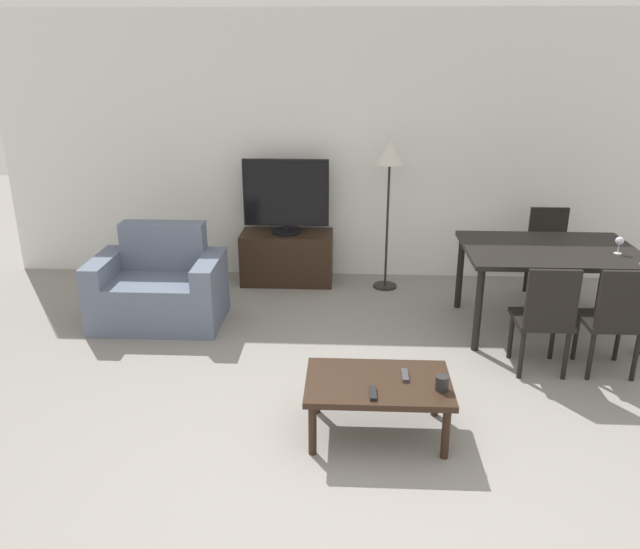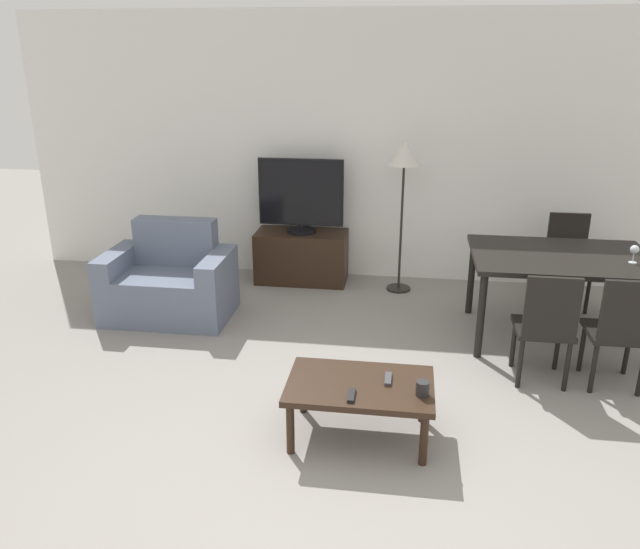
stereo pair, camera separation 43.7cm
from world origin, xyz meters
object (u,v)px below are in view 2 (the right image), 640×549
wine_glass_center (635,251)px  cup_white_near (423,388)px  armchair (170,284)px  coffee_table (360,390)px  tv (301,196)px  remote_primary (388,379)px  tv_stand (302,257)px  dining_chair_near (546,324)px  dining_chair_near_right (621,328)px  floor_lamp (404,163)px  dining_table (561,264)px  remote_secondary (351,395)px  dining_chair_far (568,256)px

wine_glass_center → cup_white_near: bearing=-135.0°
armchair → coffee_table: (1.88, -1.68, 0.03)m
tv → remote_primary: 2.91m
tv_stand → cup_white_near: 3.09m
dining_chair_near → wine_glass_center: (0.75, 0.68, 0.36)m
dining_chair_near_right → cup_white_near: size_ratio=9.50×
dining_chair_near_right → wine_glass_center: (0.25, 0.68, 0.36)m
floor_lamp → remote_primary: (-0.01, -2.56, -0.90)m
dining_table → dining_chair_near_right: dining_chair_near_right is taller
remote_primary → remote_secondary: bearing=-132.5°
tv_stand → cup_white_near: tv_stand is taller
tv → remote_primary: bearing=-69.4°
dining_chair_near_right → remote_secondary: dining_chair_near_right is taller
coffee_table → cup_white_near: (0.38, -0.09, 0.09)m
tv_stand → tv: bearing=-90.0°
floor_lamp → cup_white_near: (0.19, -2.71, -0.87)m
coffee_table → wine_glass_center: bearing=37.5°
remote_primary → wine_glass_center: (1.83, 1.48, 0.45)m
armchair → coffee_table: bearing=-41.9°
dining_chair_near → dining_chair_near_right: 0.50m
dining_chair_far → dining_table: bearing=-107.1°
remote_primary → dining_chair_near_right: bearing=26.6°
coffee_table → dining_chair_far: 3.05m
tv → dining_chair_near: tv is taller
dining_table → cup_white_near: size_ratio=15.74×
floor_lamp → dining_chair_near_right: bearing=-48.3°
floor_lamp → tv: bearing=173.6°
dining_chair_near → floor_lamp: floor_lamp is taller
dining_chair_far → wine_glass_center: bearing=-75.5°
floor_lamp → cup_white_near: 2.86m
remote_secondary → wine_glass_center: 2.70m
tv_stand → remote_secondary: (0.80, -2.91, 0.12)m
tv_stand → remote_secondary: 3.02m
armchair → remote_secondary: armchair is taller
dining_table → floor_lamp: bearing=144.3°
tv → cup_white_near: 3.12m
armchair → remote_primary: 2.61m
dining_chair_far → remote_primary: 2.90m
dining_chair_near_right → wine_glass_center: size_ratio=5.95×
tv → remote_primary: (1.01, -2.68, -0.52)m
dining_chair_near → dining_chair_far: bearing=72.9°
dining_chair_near → cup_white_near: bearing=-132.9°
coffee_table → dining_chair_near_right: dining_chair_near_right is taller
dining_table → dining_chair_near_right: bearing=-72.9°
tv_stand → floor_lamp: size_ratio=0.63×
tv → floor_lamp: size_ratio=0.58×
tv_stand → wine_glass_center: 3.14m
dining_chair_near_right → tv: bearing=144.0°
remote_primary → cup_white_near: bearing=-35.5°
coffee_table → tv_stand: bearing=107.0°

